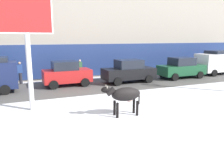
# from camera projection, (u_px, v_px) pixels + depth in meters

# --- Properties ---
(ground_plane) EXTENTS (120.00, 120.00, 0.00)m
(ground_plane) POSITION_uv_depth(u_px,v_px,m) (142.00, 122.00, 9.63)
(ground_plane) COLOR white
(road_strip) EXTENTS (60.00, 5.60, 0.01)m
(road_strip) POSITION_uv_depth(u_px,v_px,m) (88.00, 86.00, 16.96)
(road_strip) COLOR #514F4C
(road_strip) RESTS_ON ground
(building_facade) EXTENTS (44.00, 6.10, 13.00)m
(building_facade) POSITION_uv_depth(u_px,v_px,m) (68.00, 6.00, 21.27)
(building_facade) COLOR #A39989
(building_facade) RESTS_ON ground
(cow_black) EXTENTS (1.91, 0.69, 1.54)m
(cow_black) POSITION_uv_depth(u_px,v_px,m) (125.00, 95.00, 10.28)
(cow_black) COLOR black
(cow_black) RESTS_ON ground
(billboard) EXTENTS (2.50, 0.74, 5.56)m
(billboard) POSITION_uv_depth(u_px,v_px,m) (26.00, 21.00, 10.40)
(billboard) COLOR silver
(billboard) RESTS_ON ground
(car_red_hatchback) EXTENTS (3.52, 1.95, 1.86)m
(car_red_hatchback) POSITION_uv_depth(u_px,v_px,m) (67.00, 74.00, 16.72)
(car_red_hatchback) COLOR red
(car_red_hatchback) RESTS_ON ground
(car_black_sedan) EXTENTS (4.22, 2.02, 1.84)m
(car_black_sedan) POSITION_uv_depth(u_px,v_px,m) (129.00, 71.00, 18.03)
(car_black_sedan) COLOR black
(car_black_sedan) RESTS_ON ground
(car_darkgreen_sedan) EXTENTS (4.22, 2.02, 1.84)m
(car_darkgreen_sedan) POSITION_uv_depth(u_px,v_px,m) (181.00, 68.00, 19.98)
(car_darkgreen_sedan) COLOR #194C2D
(car_darkgreen_sedan) RESTS_ON ground
(car_white_van) EXTENTS (4.62, 2.16, 2.32)m
(car_white_van) POSITION_uv_depth(u_px,v_px,m) (219.00, 62.00, 22.14)
(car_white_van) COLOR white
(car_white_van) RESTS_ON ground
(pedestrian_near_billboard) EXTENTS (0.36, 0.24, 1.73)m
(pedestrian_near_billboard) POSITION_uv_depth(u_px,v_px,m) (20.00, 73.00, 17.41)
(pedestrian_near_billboard) COLOR #282833
(pedestrian_near_billboard) RESTS_ON ground
(pedestrian_far_left) EXTENTS (0.36, 0.24, 1.73)m
(pedestrian_far_left) POSITION_uv_depth(u_px,v_px,m) (80.00, 70.00, 19.18)
(pedestrian_far_left) COLOR #282833
(pedestrian_far_left) RESTS_ON ground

